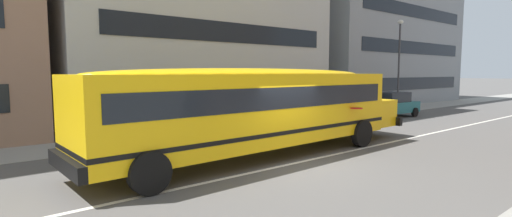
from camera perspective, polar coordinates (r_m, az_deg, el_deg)
name	(u,v)px	position (r m, az deg, el deg)	size (l,w,h in m)	color
ground_plane	(292,164)	(12.05, 5.50, -8.46)	(400.00, 400.00, 0.00)	#54514F
sidewalk_far	(182,135)	(17.83, -11.25, -3.94)	(120.00, 3.00, 0.01)	gray
lane_centreline	(292,164)	(12.05, 5.50, -8.44)	(110.00, 0.16, 0.01)	silver
school_bus	(260,105)	(12.75, 0.65, 0.60)	(13.70, 3.26, 3.05)	yellow
parked_car_teal_by_lamppost	(392,104)	(25.87, 20.12, 0.62)	(3.96, 2.01, 1.64)	#195B66
street_lamp	(399,54)	(30.00, 21.12, 7.86)	(0.44, 0.44, 6.80)	#38383D
apartment_block_far_right	(358,36)	(40.27, 15.37, 10.67)	(19.62, 12.48, 13.30)	gray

